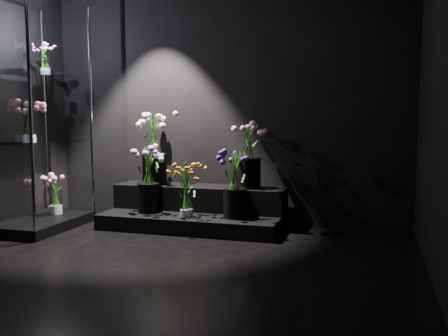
% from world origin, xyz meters
% --- Properties ---
extents(floor, '(4.00, 4.00, 0.00)m').
position_xyz_m(floor, '(0.00, 0.00, 0.00)').
color(floor, black).
rests_on(floor, ground).
extents(wall_back, '(4.00, 0.00, 4.00)m').
position_xyz_m(wall_back, '(0.00, 2.00, 1.40)').
color(wall_back, black).
rests_on(wall_back, floor).
extents(display_riser, '(1.85, 0.82, 0.41)m').
position_xyz_m(display_riser, '(-0.19, 1.63, 0.17)').
color(display_riser, black).
rests_on(display_riser, floor).
extents(display_case, '(0.63, 1.05, 2.30)m').
position_xyz_m(display_case, '(-1.66, 1.05, 1.15)').
color(display_case, black).
rests_on(display_case, floor).
extents(bouquet_orange_bells, '(0.31, 0.31, 0.56)m').
position_xyz_m(bouquet_orange_bells, '(-0.19, 1.34, 0.44)').
color(bouquet_orange_bells, white).
rests_on(bouquet_orange_bells, display_riser).
extents(bouquet_lilac, '(0.46, 0.46, 0.68)m').
position_xyz_m(bouquet_lilac, '(-0.64, 1.43, 0.55)').
color(bouquet_lilac, black).
rests_on(bouquet_lilac, display_riser).
extents(bouquet_purple, '(0.44, 0.44, 0.64)m').
position_xyz_m(bouquet_purple, '(0.29, 1.41, 0.52)').
color(bouquet_purple, black).
rests_on(bouquet_purple, display_riser).
extents(bouquet_cream_roses, '(0.50, 0.50, 0.76)m').
position_xyz_m(bouquet_cream_roses, '(-0.70, 1.71, 0.85)').
color(bouquet_cream_roses, black).
rests_on(bouquet_cream_roses, display_riser).
extents(bouquet_pink_roses, '(0.45, 0.45, 0.68)m').
position_xyz_m(bouquet_pink_roses, '(0.35, 1.72, 0.78)').
color(bouquet_pink_roses, black).
rests_on(bouquet_pink_roses, display_riser).
extents(bouquet_case_pink, '(0.37, 0.37, 0.43)m').
position_xyz_m(bouquet_case_pink, '(-1.63, 0.85, 1.12)').
color(bouquet_case_pink, white).
rests_on(bouquet_case_pink, display_case).
extents(bouquet_case_magenta, '(0.21, 0.21, 0.35)m').
position_xyz_m(bouquet_case_magenta, '(-1.70, 1.24, 1.76)').
color(bouquet_case_magenta, white).
rests_on(bouquet_case_magenta, display_case).
extents(bouquet_case_base_pink, '(0.39, 0.39, 0.44)m').
position_xyz_m(bouquet_case_base_pink, '(-1.66, 1.28, 0.34)').
color(bouquet_case_base_pink, white).
rests_on(bouquet_case_base_pink, display_case).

